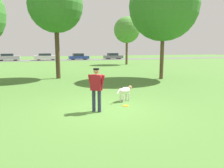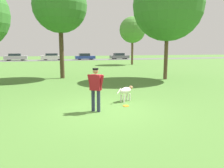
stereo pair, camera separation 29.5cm
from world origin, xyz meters
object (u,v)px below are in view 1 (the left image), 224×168
(parked_car_silver, at_px, (8,57))
(parked_car_grey, at_px, (113,56))
(person, at_px, (96,86))
(parked_car_white, at_px, (45,57))
(tree_near_right, at_px, (164,6))
(tree_mid_center, at_px, (56,5))
(parked_car_blue, at_px, (79,57))
(tree_far_right, at_px, (127,30))
(dog, at_px, (125,91))
(frisbee, at_px, (126,106))

(parked_car_silver, height_order, parked_car_grey, parked_car_silver)
(person, xyz_separation_m, parked_car_white, (-0.86, 37.05, -0.27))
(person, relative_size, tree_near_right, 0.20)
(tree_mid_center, bearing_deg, parked_car_silver, 104.07)
(person, height_order, tree_near_right, tree_near_right)
(tree_near_right, xyz_separation_m, parked_car_blue, (-1.22, 30.13, -4.71))
(tree_near_right, height_order, parked_car_blue, tree_near_right)
(tree_far_right, bearing_deg, tree_mid_center, -131.27)
(parked_car_grey, bearing_deg, tree_far_right, -101.97)
(tree_mid_center, bearing_deg, parked_car_blue, 77.21)
(parked_car_silver, bearing_deg, parked_car_blue, -2.35)
(parked_car_white, bearing_deg, parked_car_blue, 0.82)
(tree_near_right, height_order, parked_car_silver, tree_near_right)
(tree_near_right, distance_m, parked_car_white, 31.39)
(person, xyz_separation_m, tree_near_right, (6.84, 6.98, 4.40))
(tree_near_right, distance_m, parked_car_silver, 33.89)
(tree_far_right, bearing_deg, dog, -112.11)
(parked_car_silver, distance_m, parked_car_grey, 20.65)
(tree_near_right, bearing_deg, person, -134.44)
(frisbee, height_order, tree_mid_center, tree_mid_center)
(parked_car_grey, bearing_deg, person, -109.77)
(tree_mid_center, xyz_separation_m, tree_near_right, (7.44, -2.71, -0.09))
(tree_far_right, height_order, tree_mid_center, tree_mid_center)
(tree_far_right, relative_size, tree_near_right, 0.85)
(person, relative_size, dog, 1.67)
(person, distance_m, frisbee, 1.67)
(tree_mid_center, xyz_separation_m, parked_car_white, (-0.26, 27.36, -4.76))
(tree_far_right, bearing_deg, tree_near_right, -101.83)
(tree_near_right, xyz_separation_m, parked_car_grey, (6.29, 30.38, -4.70))
(tree_mid_center, height_order, parked_car_blue, tree_mid_center)
(frisbee, xyz_separation_m, parked_car_silver, (-8.84, 36.90, 0.66))
(parked_car_blue, relative_size, parked_car_grey, 1.02)
(dog, bearing_deg, parked_car_grey, 38.95)
(tree_mid_center, height_order, parked_car_white, tree_mid_center)
(tree_mid_center, height_order, tree_near_right, tree_near_right)
(frisbee, xyz_separation_m, tree_near_right, (5.52, 6.56, 5.33))
(tree_mid_center, relative_size, parked_car_blue, 1.85)
(person, xyz_separation_m, dog, (1.61, 1.21, -0.49))
(tree_near_right, relative_size, parked_car_blue, 1.95)
(dog, bearing_deg, frisbee, -143.32)
(dog, distance_m, parked_car_grey, 37.95)
(dog, height_order, parked_car_grey, parked_car_grey)
(parked_car_silver, height_order, parked_car_white, parked_car_silver)
(person, distance_m, tree_far_right, 24.16)
(tree_mid_center, bearing_deg, dog, -75.44)
(frisbee, relative_size, tree_far_right, 0.04)
(tree_mid_center, distance_m, parked_car_white, 27.77)
(frisbee, bearing_deg, parked_car_grey, 72.27)
(dog, height_order, parked_car_white, parked_car_white)
(person, distance_m, parked_car_grey, 39.60)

